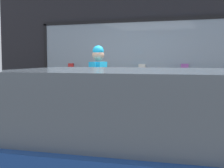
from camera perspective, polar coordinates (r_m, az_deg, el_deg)
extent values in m
plane|color=#474444|center=(5.57, -2.47, -11.07)|extent=(40.00, 40.00, 0.00)
cube|color=black|center=(7.65, 4.14, 7.23)|extent=(7.65, 0.20, 3.71)
cube|color=gray|center=(7.51, 3.95, 4.71)|extent=(4.79, 0.03, 1.79)
cube|color=black|center=(7.57, 3.99, 11.51)|extent=(4.87, 0.06, 0.08)
cube|color=black|center=(7.57, 3.91, -2.10)|extent=(4.87, 0.06, 0.08)
cube|color=black|center=(8.46, -11.97, 4.61)|extent=(0.08, 0.06, 1.79)
cube|color=#5999A5|center=(8.32, -10.59, 0.56)|extent=(0.13, 0.03, 0.23)
cube|color=red|center=(8.07, -7.52, 2.99)|extent=(0.15, 0.03, 0.22)
cube|color=#338C4C|center=(7.90, -4.66, 0.22)|extent=(0.15, 0.03, 0.22)
cube|color=#338C4C|center=(7.71, -1.51, 3.09)|extent=(0.14, 0.03, 0.26)
cube|color=silver|center=(7.57, 1.89, 0.15)|extent=(0.14, 0.03, 0.20)
cube|color=silver|center=(7.42, 5.50, 2.88)|extent=(0.16, 0.03, 0.21)
cube|color=#2659B2|center=(7.35, 9.20, -0.20)|extent=(0.13, 0.03, 0.20)
cube|color=#994CA5|center=(7.26, 13.14, 2.73)|extent=(0.17, 0.03, 0.23)
cube|color=silver|center=(7.24, 16.83, -0.37)|extent=(0.17, 0.03, 0.21)
cube|color=brown|center=(7.46, -18.04, -4.31)|extent=(0.09, 0.09, 0.75)
cube|color=brown|center=(6.45, -1.21, -5.46)|extent=(0.09, 0.09, 0.75)
cube|color=brown|center=(7.79, -16.35, -3.90)|extent=(0.09, 0.09, 0.75)
cube|color=brown|center=(6.83, -0.16, -4.90)|extent=(0.09, 0.09, 0.75)
cube|color=brown|center=(7.01, -9.55, -1.45)|extent=(2.49, 0.66, 0.04)
cube|color=brown|center=(6.78, -10.50, -1.16)|extent=(2.47, 0.15, 0.12)
cube|color=brown|center=(7.23, -8.67, -0.78)|extent=(2.47, 0.15, 0.12)
cube|color=silver|center=(7.57, -16.74, -0.88)|extent=(0.17, 0.21, 0.03)
cube|color=silver|center=(7.38, -13.05, -0.96)|extent=(0.15, 0.20, 0.02)
cube|color=black|center=(6.97, -9.78, -1.26)|extent=(0.18, 0.22, 0.02)
cube|color=orange|center=(6.89, -4.86, -1.26)|extent=(0.15, 0.22, 0.02)
cube|color=black|center=(6.63, -0.82, -1.45)|extent=(0.18, 0.24, 0.03)
cube|color=brown|center=(6.20, 2.61, -5.88)|extent=(0.09, 0.09, 0.75)
cube|color=brown|center=(6.63, 3.57, -5.20)|extent=(0.09, 0.09, 0.75)
cube|color=brown|center=(6.19, 13.37, -2.31)|extent=(2.49, 0.70, 0.04)
cube|color=brown|center=(5.91, 13.22, -2.05)|extent=(2.47, 0.15, 0.12)
cube|color=brown|center=(6.46, 13.53, -1.50)|extent=(2.47, 0.15, 0.12)
cube|color=red|center=(6.22, 3.10, -1.89)|extent=(0.16, 0.21, 0.02)
cube|color=#2659B2|center=(6.15, 6.34, -1.97)|extent=(0.16, 0.20, 0.02)
cube|color=black|center=(6.19, 8.70, -1.90)|extent=(0.17, 0.21, 0.03)
cube|color=#5999A5|center=(6.09, 11.81, -2.13)|extent=(0.14, 0.22, 0.02)
cube|color=#2659B2|center=(6.02, 14.66, -2.27)|extent=(0.16, 0.21, 0.02)
cube|color=#994CA5|center=(6.16, 17.67, -2.12)|extent=(0.16, 0.24, 0.03)
cylinder|color=#4C382D|center=(6.04, -2.75, -5.70)|extent=(0.14, 0.14, 0.85)
cylinder|color=#4C382D|center=(6.19, -2.26, -5.44)|extent=(0.14, 0.14, 0.85)
cube|color=#19A5E0|center=(6.03, -2.53, 1.22)|extent=(0.25, 0.49, 0.60)
cylinder|color=#19A5E0|center=(5.75, -3.45, 1.20)|extent=(0.09, 0.09, 0.57)
cylinder|color=#19A5E0|center=(6.31, -1.68, 1.51)|extent=(0.09, 0.09, 0.57)
sphere|color=tan|center=(6.02, -2.54, 5.36)|extent=(0.23, 0.23, 0.23)
sphere|color=#19A5E0|center=(6.02, -2.54, 6.02)|extent=(0.22, 0.22, 0.22)
ellipsoid|color=black|center=(6.05, -6.91, -7.02)|extent=(0.34, 0.42, 0.20)
ellipsoid|color=black|center=(6.05, -6.91, -6.93)|extent=(0.29, 0.29, 0.21)
sphere|color=black|center=(6.19, -5.28, -6.37)|extent=(0.18, 0.18, 0.18)
cylinder|color=black|center=(5.92, -8.54, -7.01)|extent=(0.07, 0.10, 0.12)
cylinder|color=black|center=(6.13, -5.77, -8.73)|extent=(0.04, 0.04, 0.19)
cylinder|color=black|center=(6.20, -6.38, -8.57)|extent=(0.04, 0.04, 0.19)
cylinder|color=black|center=(5.99, -7.42, -9.05)|extent=(0.04, 0.04, 0.19)
cylinder|color=black|center=(6.07, -8.02, -8.88)|extent=(0.04, 0.04, 0.19)
cube|color=#193F19|center=(8.46, -18.60, -2.80)|extent=(0.52, 0.36, 0.87)
cube|color=brown|center=(8.46, -18.60, -2.80)|extent=(0.52, 0.15, 0.07)
cube|color=navy|center=(2.87, 6.67, -14.31)|extent=(4.44, 1.98, 0.55)
cube|color=#4C5660|center=(2.74, 6.78, -3.28)|extent=(2.52, 1.65, 0.56)
cylinder|color=black|center=(4.16, -11.84, -12.33)|extent=(0.61, 0.22, 0.60)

